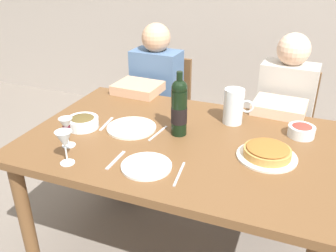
% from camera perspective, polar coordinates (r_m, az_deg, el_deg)
% --- Properties ---
extents(ground_plane, '(8.00, 8.00, 0.00)m').
position_cam_1_polar(ground_plane, '(2.24, 1.44, -19.31)').
color(ground_plane, slate).
extents(dining_table, '(1.50, 1.00, 0.76)m').
position_cam_1_polar(dining_table, '(1.83, 1.68, -4.50)').
color(dining_table, brown).
rests_on(dining_table, ground).
extents(wine_bottle, '(0.08, 0.08, 0.33)m').
position_cam_1_polar(wine_bottle, '(1.76, 1.78, 2.93)').
color(wine_bottle, black).
rests_on(wine_bottle, dining_table).
extents(water_pitcher, '(0.16, 0.11, 0.19)m').
position_cam_1_polar(water_pitcher, '(1.94, 10.38, 2.79)').
color(water_pitcher, silver).
rests_on(water_pitcher, dining_table).
extents(baked_tart, '(0.27, 0.27, 0.06)m').
position_cam_1_polar(baked_tart, '(1.67, 15.51, -4.04)').
color(baked_tart, silver).
rests_on(baked_tart, dining_table).
extents(salad_bowl, '(0.13, 0.13, 0.07)m').
position_cam_1_polar(salad_bowl, '(1.91, 20.47, -0.63)').
color(salad_bowl, silver).
rests_on(salad_bowl, dining_table).
extents(olive_bowl, '(0.17, 0.17, 0.07)m').
position_cam_1_polar(olive_bowl, '(1.93, -13.42, 0.67)').
color(olive_bowl, silver).
rests_on(olive_bowl, dining_table).
extents(wine_glass_left_diner, '(0.07, 0.07, 0.16)m').
position_cam_1_polar(wine_glass_left_diner, '(1.59, -16.16, -2.25)').
color(wine_glass_left_diner, silver).
rests_on(wine_glass_left_diner, dining_table).
extents(wine_glass_right_diner, '(0.06, 0.06, 0.14)m').
position_cam_1_polar(wine_glass_right_diner, '(1.73, -15.88, -0.03)').
color(wine_glass_right_diner, silver).
rests_on(wine_glass_right_diner, dining_table).
extents(dinner_plate_left_setting, '(0.22, 0.22, 0.01)m').
position_cam_1_polar(dinner_plate_left_setting, '(1.55, -3.45, -6.38)').
color(dinner_plate_left_setting, white).
rests_on(dinner_plate_left_setting, dining_table).
extents(dinner_plate_right_setting, '(0.26, 0.26, 0.01)m').
position_cam_1_polar(dinner_plate_right_setting, '(1.88, -5.82, -0.28)').
color(dinner_plate_right_setting, silver).
rests_on(dinner_plate_right_setting, dining_table).
extents(fork_left_setting, '(0.01, 0.16, 0.00)m').
position_cam_1_polar(fork_left_setting, '(1.61, -8.32, -5.38)').
color(fork_left_setting, silver).
rests_on(fork_left_setting, dining_table).
extents(knife_left_setting, '(0.03, 0.18, 0.00)m').
position_cam_1_polar(knife_left_setting, '(1.51, 1.81, -7.62)').
color(knife_left_setting, silver).
rests_on(knife_left_setting, dining_table).
extents(knife_right_setting, '(0.03, 0.18, 0.00)m').
position_cam_1_polar(knife_right_setting, '(1.82, -1.59, -1.15)').
color(knife_right_setting, silver).
rests_on(knife_right_setting, dining_table).
extents(spoon_right_setting, '(0.03, 0.16, 0.00)m').
position_cam_1_polar(spoon_right_setting, '(1.95, -9.76, 0.34)').
color(spoon_right_setting, silver).
rests_on(spoon_right_setting, dining_table).
extents(chair_left, '(0.42, 0.42, 0.87)m').
position_cam_1_polar(chair_left, '(2.80, -0.70, 3.03)').
color(chair_left, brown).
rests_on(chair_left, ground).
extents(diner_left, '(0.35, 0.51, 1.16)m').
position_cam_1_polar(diner_left, '(2.56, -2.89, 3.58)').
color(diner_left, '#4C6B93').
rests_on(diner_left, ground).
extents(chair_right, '(0.43, 0.43, 0.87)m').
position_cam_1_polar(chair_right, '(2.64, 17.87, 0.14)').
color(chair_right, brown).
rests_on(chair_right, ground).
extents(diner_right, '(0.36, 0.52, 1.16)m').
position_cam_1_polar(diner_right, '(2.37, 17.42, 0.45)').
color(diner_right, '#B7B2A8').
rests_on(diner_right, ground).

